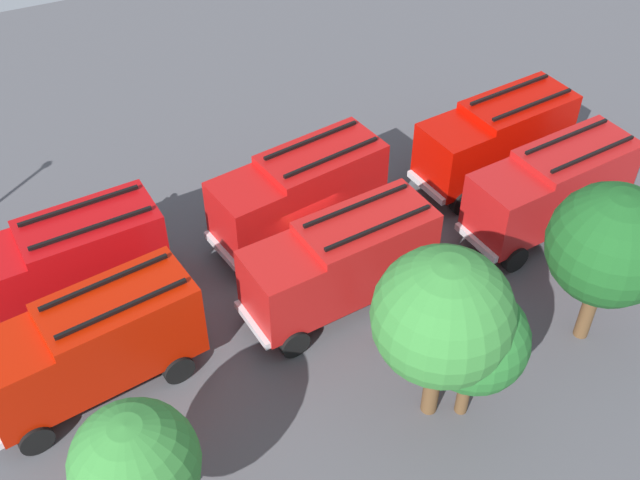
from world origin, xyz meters
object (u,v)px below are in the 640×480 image
at_px(fire_truck_3, 551,188).
at_px(firefighter_1, 383,323).
at_px(fire_truck_0, 496,137).
at_px(tree_3, 135,465).
at_px(firefighter_4, 138,210).
at_px(tree_2, 443,317).
at_px(firefighter_0, 599,158).
at_px(fire_truck_2, 66,261).
at_px(tree_0, 610,245).
at_px(fire_truck_4, 341,262).
at_px(fire_truck_5, 92,344).
at_px(fire_truck_1, 299,192).
at_px(traffic_cone_0, 459,142).
at_px(tree_1, 474,340).
at_px(firefighter_3, 302,249).

xyz_separation_m(fire_truck_3, firefighter_1, (8.95, 2.61, -1.11)).
xyz_separation_m(fire_truck_0, tree_3, (18.30, 9.93, 1.44)).
bearing_deg(firefighter_4, firefighter_1, -111.00).
bearing_deg(tree_2, fire_truck_3, -147.13).
bearing_deg(firefighter_0, fire_truck_3, 141.43).
bearing_deg(firefighter_4, fire_truck_2, 171.18).
bearing_deg(tree_0, firefighter_0, -132.53).
xyz_separation_m(fire_truck_4, tree_2, (-0.55, 5.49, 2.31)).
bearing_deg(fire_truck_2, firefighter_4, -140.56).
height_order(fire_truck_5, firefighter_0, fire_truck_5).
distance_m(fire_truck_2, firefighter_1, 11.48).
height_order(fire_truck_1, tree_0, tree_0).
bearing_deg(tree_2, fire_truck_0, -132.94).
height_order(fire_truck_5, tree_2, tree_2).
bearing_deg(firefighter_4, tree_0, -97.14).
xyz_separation_m(fire_truck_2, traffic_cone_0, (-18.29, -2.32, -1.80)).
bearing_deg(firefighter_0, fire_truck_4, 126.33).
relative_size(fire_truck_0, fire_truck_4, 1.00).
bearing_deg(fire_truck_1, fire_truck_0, 169.08).
xyz_separation_m(firefighter_4, tree_3, (3.28, 13.24, 2.65)).
height_order(fire_truck_4, tree_1, tree_1).
bearing_deg(tree_3, tree_2, -177.79).
bearing_deg(firefighter_1, fire_truck_2, 51.84).
height_order(fire_truck_0, fire_truck_5, same).
height_order(fire_truck_0, firefighter_4, fire_truck_0).
distance_m(firefighter_4, tree_0, 18.12).
bearing_deg(fire_truck_1, fire_truck_4, 76.38).
height_order(fire_truck_0, tree_0, tree_0).
relative_size(firefighter_3, tree_3, 0.33).
bearing_deg(tree_2, tree_1, 151.89).
height_order(fire_truck_3, fire_truck_4, same).
height_order(firefighter_4, tree_1, tree_1).
bearing_deg(firefighter_3, fire_truck_1, -70.67).
distance_m(fire_truck_0, tree_0, 9.64).
distance_m(fire_truck_2, firefighter_3, 8.68).
xyz_separation_m(fire_truck_1, fire_truck_5, (9.19, 4.26, 0.00)).
distance_m(fire_truck_5, firefighter_4, 8.20).
height_order(firefighter_4, tree_3, tree_3).
distance_m(fire_truck_0, fire_truck_2, 18.32).
height_order(fire_truck_5, firefighter_1, fire_truck_5).
bearing_deg(fire_truck_4, traffic_cone_0, -151.60).
relative_size(firefighter_4, tree_3, 0.32).
xyz_separation_m(firefighter_1, traffic_cone_0, (-8.93, -8.87, -0.69)).
height_order(fire_truck_1, tree_1, tree_1).
bearing_deg(tree_1, fire_truck_5, -29.94).
bearing_deg(tree_1, fire_truck_4, -76.14).
distance_m(fire_truck_0, firefighter_0, 4.94).
bearing_deg(firefighter_4, tree_1, -115.12).
distance_m(firefighter_3, traffic_cone_0, 10.75).
relative_size(fire_truck_0, firefighter_0, 4.65).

